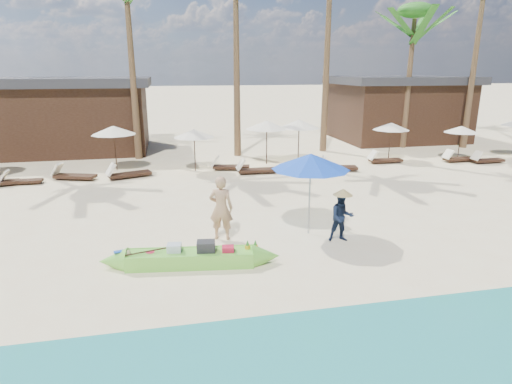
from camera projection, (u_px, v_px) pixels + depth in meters
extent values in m
plane|color=beige|center=(244.00, 263.00, 10.96)|extent=(240.00, 240.00, 0.00)
cube|color=#6AC73C|center=(191.00, 259.00, 10.77)|extent=(3.22, 1.06, 0.38)
cube|color=white|center=(191.00, 258.00, 10.76)|extent=(2.76, 0.82, 0.17)
cube|color=#262628|center=(206.00, 248.00, 10.72)|extent=(0.49, 0.40, 0.35)
cube|color=silver|center=(174.00, 249.00, 10.72)|extent=(0.38, 0.34, 0.28)
cube|color=#B61834|center=(228.00, 250.00, 10.73)|extent=(0.33, 0.29, 0.22)
cylinder|color=#B61834|center=(150.00, 254.00, 10.70)|extent=(0.22, 0.22, 0.09)
cylinder|color=#262628|center=(140.00, 256.00, 10.59)|extent=(0.20, 0.20, 0.08)
sphere|color=#C8C77D|center=(128.00, 253.00, 10.60)|extent=(0.18, 0.18, 0.18)
cylinder|color=gold|center=(247.00, 248.00, 10.90)|extent=(0.14, 0.14, 0.18)
cylinder|color=gold|center=(255.00, 248.00, 10.91)|extent=(0.14, 0.14, 0.18)
imported|color=tan|center=(221.00, 208.00, 12.26)|extent=(0.80, 0.65, 1.89)
imported|color=#121C32|center=(342.00, 217.00, 12.18)|extent=(0.76, 0.63, 1.44)
cylinder|color=#99999E|center=(310.00, 196.00, 12.61)|extent=(0.05, 0.05, 2.38)
cone|color=blue|center=(311.00, 162.00, 12.33)|extent=(2.28, 2.28, 0.47)
cylinder|color=#352015|center=(115.00, 149.00, 20.74)|extent=(0.05, 0.05, 2.11)
cone|color=#F4E8CE|center=(113.00, 130.00, 20.49)|extent=(2.11, 2.11, 0.42)
cube|color=#352015|center=(23.00, 181.00, 18.38)|extent=(1.58, 0.53, 0.11)
cube|color=#F4E8CE|center=(4.00, 176.00, 18.18)|extent=(0.36, 0.51, 0.46)
cube|color=#352015|center=(75.00, 176.00, 19.14)|extent=(1.92, 1.14, 0.13)
cube|color=#F4E8CE|center=(57.00, 169.00, 19.13)|extent=(0.57, 0.69, 0.53)
cylinder|color=#352015|center=(195.00, 151.00, 20.63)|extent=(0.05, 0.05, 1.96)
cone|color=#F4E8CE|center=(194.00, 133.00, 20.39)|extent=(1.96, 1.96, 0.39)
cube|color=#352015|center=(130.00, 174.00, 19.49)|extent=(1.96, 1.19, 0.13)
cube|color=#F4E8CE|center=(111.00, 169.00, 18.99)|extent=(0.60, 0.71, 0.54)
cylinder|color=#352015|center=(267.00, 143.00, 22.08)|extent=(0.05, 0.05, 2.19)
cone|color=#F4E8CE|center=(267.00, 125.00, 21.82)|extent=(2.19, 2.19, 0.44)
cube|color=#352015|center=(231.00, 167.00, 20.99)|extent=(1.85, 0.92, 0.12)
cube|color=#F4E8CE|center=(215.00, 161.00, 20.90)|extent=(0.51, 0.64, 0.52)
cube|color=#352015|center=(258.00, 170.00, 20.27)|extent=(1.84, 0.63, 0.13)
cube|color=#F4E8CE|center=(241.00, 164.00, 20.04)|extent=(0.42, 0.60, 0.53)
cylinder|color=#352015|center=(299.00, 142.00, 22.43)|extent=(0.06, 0.06, 2.20)
cone|color=#F4E8CE|center=(299.00, 124.00, 22.17)|extent=(2.20, 2.20, 0.44)
cube|color=#352015|center=(322.00, 168.00, 20.68)|extent=(1.83, 0.80, 0.12)
cube|color=#F4E8CE|center=(308.00, 163.00, 20.35)|extent=(0.47, 0.62, 0.52)
cube|color=#352015|center=(338.00, 168.00, 20.78)|extent=(1.94, 0.90, 0.13)
cube|color=#F4E8CE|center=(321.00, 161.00, 20.66)|extent=(0.51, 0.66, 0.54)
cylinder|color=#352015|center=(390.00, 142.00, 23.18)|extent=(0.05, 0.05, 1.95)
cone|color=#F4E8CE|center=(391.00, 126.00, 22.95)|extent=(1.95, 1.95, 0.39)
cube|color=#352015|center=(386.00, 160.00, 22.53)|extent=(1.75, 0.64, 0.12)
cube|color=#F4E8CE|center=(372.00, 155.00, 22.33)|extent=(0.41, 0.58, 0.50)
cylinder|color=#352015|center=(459.00, 143.00, 23.23)|extent=(0.04, 0.04, 1.78)
cone|color=#F4E8CE|center=(461.00, 129.00, 23.01)|extent=(1.78, 1.78, 0.36)
cube|color=#352015|center=(460.00, 159.00, 22.85)|extent=(1.72, 0.60, 0.12)
cube|color=#F4E8CE|center=(448.00, 154.00, 22.60)|extent=(0.40, 0.56, 0.50)
cube|color=#352015|center=(488.00, 160.00, 22.53)|extent=(1.67, 0.55, 0.12)
cube|color=#F4E8CE|center=(477.00, 155.00, 22.30)|extent=(0.38, 0.54, 0.49)
cone|color=brown|center=(132.00, 64.00, 22.33)|extent=(0.40, 0.40, 10.08)
cone|color=brown|center=(236.00, 53.00, 23.00)|extent=(0.40, 0.40, 11.26)
cone|color=brown|center=(328.00, 36.00, 24.12)|extent=(0.40, 0.40, 13.16)
cone|color=brown|center=(409.00, 82.00, 26.01)|extent=(0.40, 0.40, 8.07)
ellipsoid|color=#23691A|center=(415.00, 10.00, 24.89)|extent=(2.08, 2.08, 0.88)
cone|color=brown|center=(475.00, 60.00, 25.60)|extent=(0.40, 0.40, 10.64)
cube|color=#352015|center=(59.00, 119.00, 25.32)|extent=(10.00, 6.00, 3.80)
cube|color=#2D2D33|center=(54.00, 82.00, 24.73)|extent=(10.80, 6.60, 0.50)
cube|color=#352015|center=(398.00, 112.00, 29.64)|extent=(8.00, 6.00, 3.80)
cube|color=#2D2D33|center=(400.00, 80.00, 29.04)|extent=(8.80, 6.60, 0.50)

